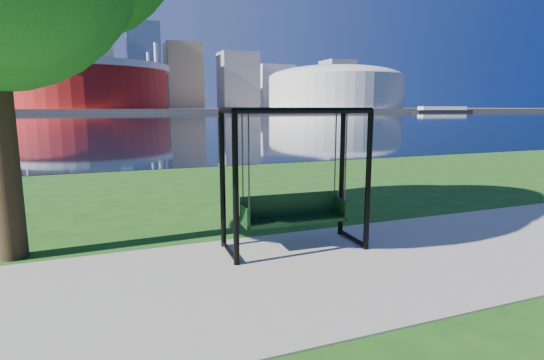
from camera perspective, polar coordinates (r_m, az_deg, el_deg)
ground at (r=7.21m, az=0.54°, el=-11.27°), size 900.00×900.00×0.00m
path at (r=6.78m, az=2.16°, el=-12.55°), size 120.00×4.00×0.03m
river at (r=108.31m, az=-20.22°, el=7.76°), size 900.00×180.00×0.02m
far_bank at (r=312.26m, az=-21.16°, el=8.78°), size 900.00×228.00×2.00m
stadium at (r=241.64m, az=-23.63°, el=11.68°), size 83.00×83.00×32.00m
arena at (r=278.01m, az=8.51°, el=12.35°), size 84.00×84.00×26.56m
skyline at (r=327.35m, az=-22.33°, el=14.85°), size 392.00×66.00×96.50m
swing at (r=7.67m, az=2.97°, el=-0.31°), size 2.57×1.21×2.59m
barge at (r=254.91m, az=21.89°, el=8.77°), size 32.95×15.09×3.19m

